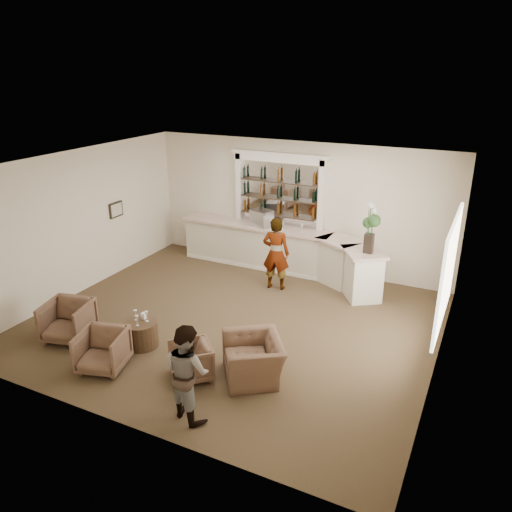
{
  "coord_description": "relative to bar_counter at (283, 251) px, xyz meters",
  "views": [
    {
      "loc": [
        4.47,
        -8.08,
        5.05
      ],
      "look_at": [
        0.08,
        0.9,
        1.2
      ],
      "focal_mm": 35.0,
      "sensor_mm": 36.0,
      "label": 1
    }
  ],
  "objects": [
    {
      "name": "ground",
      "position": [
        0.16,
        -3.0,
        -0.57
      ],
      "size": [
        8.0,
        8.0,
        0.0
      ],
      "primitive_type": "plane",
      "color": "brown",
      "rests_on": "ground"
    },
    {
      "name": "room_shell",
      "position": [
        0.33,
        -2.29,
        1.77
      ],
      "size": [
        8.04,
        7.02,
        3.32
      ],
      "color": "#F0E2C7",
      "rests_on": "ground"
    },
    {
      "name": "bar_counter",
      "position": [
        0.0,
        0.0,
        0.0
      ],
      "size": [
        5.72,
        1.8,
        1.14
      ],
      "color": "#EDE7CE",
      "rests_on": "ground"
    },
    {
      "name": "back_bar_alcove",
      "position": [
        -0.34,
        0.41,
        1.46
      ],
      "size": [
        2.64,
        0.25,
        3.0
      ],
      "color": "white",
      "rests_on": "ground"
    },
    {
      "name": "cocktail_table",
      "position": [
        -0.99,
        -4.55,
        -0.32
      ],
      "size": [
        0.65,
        0.65,
        0.5
      ],
      "primitive_type": "cylinder",
      "color": "#4F3822",
      "rests_on": "ground"
    },
    {
      "name": "sommelier",
      "position": [
        0.24,
        -1.01,
        0.31
      ],
      "size": [
        0.7,
        0.52,
        1.77
      ],
      "primitive_type": "imported",
      "rotation": [
        0.0,
        0.0,
        3.3
      ],
      "color": "gray",
      "rests_on": "ground"
    },
    {
      "name": "guest",
      "position": [
        0.95,
        -5.87,
        0.2
      ],
      "size": [
        0.91,
        0.82,
        1.55
      ],
      "primitive_type": "imported",
      "rotation": [
        0.0,
        0.0,
        2.78
      ],
      "color": "gray",
      "rests_on": "ground"
    },
    {
      "name": "armchair_left",
      "position": [
        -2.42,
        -4.97,
        -0.18
      ],
      "size": [
        1.02,
        1.04,
        0.78
      ],
      "primitive_type": "imported",
      "rotation": [
        0.0,
        0.0,
        0.25
      ],
      "color": "brown",
      "rests_on": "ground"
    },
    {
      "name": "armchair_center",
      "position": [
        -1.1,
        -5.47,
        -0.21
      ],
      "size": [
        0.97,
        0.99,
        0.73
      ],
      "primitive_type": "imported",
      "rotation": [
        0.0,
        0.0,
        0.28
      ],
      "color": "brown",
      "rests_on": "ground"
    },
    {
      "name": "armchair_right",
      "position": [
        0.44,
        -5.02,
        -0.26
      ],
      "size": [
        0.98,
        0.98,
        0.64
      ],
      "primitive_type": "imported",
      "rotation": [
        0.0,
        0.0,
        -0.8
      ],
      "color": "brown",
      "rests_on": "ground"
    },
    {
      "name": "armchair_far",
      "position": [
        1.39,
        -4.53,
        -0.22
      ],
      "size": [
        1.41,
        1.44,
        0.71
      ],
      "primitive_type": "imported",
      "rotation": [
        0.0,
        0.0,
        -0.95
      ],
      "color": "brown",
      "rests_on": "ground"
    },
    {
      "name": "espresso_machine",
      "position": [
        -0.63,
        0.03,
        0.78
      ],
      "size": [
        0.58,
        0.53,
        0.43
      ],
      "primitive_type": "cube",
      "rotation": [
        0.0,
        0.0,
        -0.28
      ],
      "color": "#AEADB2",
      "rests_on": "bar_counter"
    },
    {
      "name": "flower_vase",
      "position": [
        2.32,
        -0.67,
        1.21
      ],
      "size": [
        0.3,
        0.3,
        1.14
      ],
      "color": "black",
      "rests_on": "bar_counter"
    },
    {
      "name": "wine_glass_bar_left",
      "position": [
        0.48,
        0.02,
        0.67
      ],
      "size": [
        0.07,
        0.07,
        0.21
      ],
      "primitive_type": null,
      "color": "white",
      "rests_on": "bar_counter"
    },
    {
      "name": "wine_glass_bar_right",
      "position": [
        -0.03,
        -0.0,
        0.67
      ],
      "size": [
        0.07,
        0.07,
        0.21
      ],
      "primitive_type": null,
      "color": "white",
      "rests_on": "bar_counter"
    },
    {
      "name": "wine_glass_tbl_a",
      "position": [
        -1.11,
        -4.52,
        0.03
      ],
      "size": [
        0.07,
        0.07,
        0.21
      ],
      "primitive_type": null,
      "color": "white",
      "rests_on": "cocktail_table"
    },
    {
      "name": "wine_glass_tbl_b",
      "position": [
        -0.89,
        -4.47,
        0.03
      ],
      "size": [
        0.07,
        0.07,
        0.21
      ],
      "primitive_type": null,
      "color": "white",
      "rests_on": "cocktail_table"
    },
    {
      "name": "wine_glass_tbl_c",
      "position": [
        -0.95,
        -4.68,
        0.03
      ],
      "size": [
        0.07,
        0.07,
        0.21
      ],
      "primitive_type": null,
      "color": "white",
      "rests_on": "cocktail_table"
    },
    {
      "name": "napkin_holder",
      "position": [
        -1.01,
        -4.41,
        -0.01
      ],
      "size": [
        0.08,
        0.08,
        0.12
      ],
      "primitive_type": "cube",
      "color": "white",
      "rests_on": "cocktail_table"
    }
  ]
}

